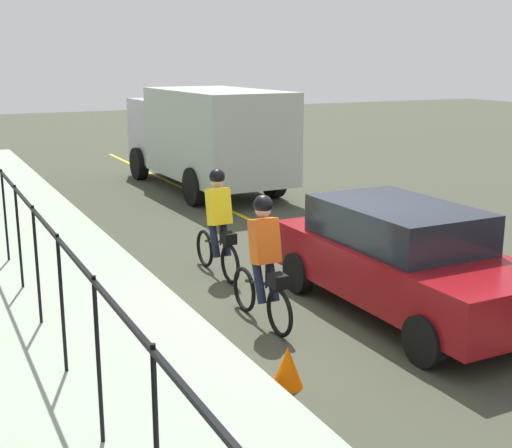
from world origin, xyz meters
TOP-DOWN VIEW (x-y plane):
  - ground_plane at (0.00, 0.00)m, footprint 80.00×80.00m
  - lane_line_centre at (0.00, -1.60)m, footprint 36.00×0.12m
  - sidewalk at (0.00, 3.40)m, footprint 40.00×3.20m
  - iron_fence at (1.00, 3.80)m, footprint 19.70×0.04m
  - cyclist_lead at (2.24, 0.68)m, footprint 1.71×0.36m
  - cyclist_follow at (-0.06, 1.00)m, footprint 1.71×0.36m
  - parked_sedan_rear at (-0.52, -0.97)m, footprint 4.42×1.95m
  - box_truck_background at (9.62, -2.14)m, footprint 6.76×2.66m
  - traffic_cone_near at (-1.82, 1.60)m, footprint 0.36×0.36m

SIDE VIEW (x-z plane):
  - ground_plane at x=0.00m, z-range 0.00..0.00m
  - lane_line_centre at x=0.00m, z-range 0.00..0.01m
  - sidewalk at x=0.00m, z-range 0.00..0.15m
  - traffic_cone_near at x=-1.82m, z-range 0.00..0.48m
  - parked_sedan_rear at x=-0.52m, z-range 0.03..1.61m
  - cyclist_lead at x=2.24m, z-range 0.00..1.82m
  - cyclist_follow at x=-0.06m, z-range 0.00..1.82m
  - iron_fence at x=1.00m, z-range 0.51..2.11m
  - box_truck_background at x=9.62m, z-range 0.16..2.94m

